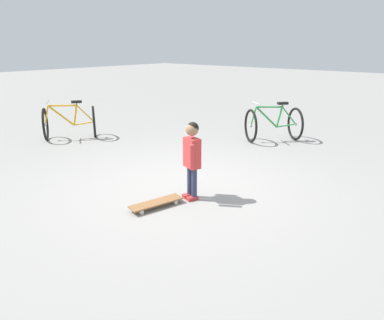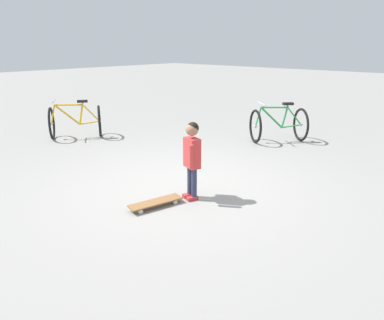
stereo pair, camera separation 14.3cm
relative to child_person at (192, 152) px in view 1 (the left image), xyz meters
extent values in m
plane|color=gray|center=(-0.43, 0.25, -0.66)|extent=(50.00, 50.00, 0.00)
cylinder|color=#2D3351|center=(0.05, -0.02, -0.42)|extent=(0.08, 0.08, 0.42)
cube|color=#B73333|center=(0.04, -0.04, -0.63)|extent=(0.12, 0.17, 0.05)
cylinder|color=#2D3351|center=(-0.05, 0.02, -0.42)|extent=(0.08, 0.08, 0.42)
cube|color=#B73333|center=(-0.06, -0.01, -0.63)|extent=(0.12, 0.17, 0.05)
cube|color=#D13838|center=(0.00, 0.00, -0.01)|extent=(0.27, 0.21, 0.40)
cylinder|color=#D13838|center=(0.12, -0.14, -0.01)|extent=(0.06, 0.06, 0.32)
cylinder|color=#D13838|center=(-0.13, 0.11, -0.01)|extent=(0.06, 0.06, 0.32)
sphere|color=#9E7051|center=(0.00, 0.00, 0.31)|extent=(0.17, 0.17, 0.17)
sphere|color=black|center=(0.00, 0.01, 0.32)|extent=(0.16, 0.16, 0.16)
cube|color=olive|center=(-0.17, -0.52, -0.59)|extent=(0.36, 0.74, 0.02)
cube|color=#B7B7BC|center=(-0.23, -0.76, -0.61)|extent=(0.11, 0.06, 0.02)
cube|color=#B7B7BC|center=(-0.11, -0.27, -0.61)|extent=(0.11, 0.06, 0.02)
cylinder|color=beige|center=(-0.16, -0.78, -0.63)|extent=(0.04, 0.06, 0.06)
cylinder|color=beige|center=(-0.30, -0.74, -0.63)|extent=(0.04, 0.06, 0.06)
cylinder|color=beige|center=(-0.04, -0.29, -0.63)|extent=(0.04, 0.06, 0.06)
cylinder|color=beige|center=(-0.18, -0.25, -0.63)|extent=(0.04, 0.06, 0.06)
torus|color=black|center=(-4.42, 0.30, -0.30)|extent=(0.62, 0.44, 0.71)
torus|color=black|center=(-3.85, 1.14, -0.30)|extent=(0.62, 0.44, 0.71)
cylinder|color=#B7B7BC|center=(-4.42, 0.30, -0.30)|extent=(0.08, 0.08, 0.06)
cylinder|color=#B7B7BC|center=(-3.85, 1.14, -0.30)|extent=(0.08, 0.08, 0.06)
cylinder|color=gold|center=(-4.22, 0.59, -0.13)|extent=(0.32, 0.45, 0.48)
cylinder|color=gold|center=(-4.20, 0.63, 0.09)|extent=(0.36, 0.51, 0.06)
cylinder|color=gold|center=(-4.06, 0.83, -0.12)|extent=(0.11, 0.14, 0.48)
cylinder|color=gold|center=(-3.97, 0.97, -0.33)|extent=(0.27, 0.37, 0.08)
cylinder|color=gold|center=(-3.94, 1.01, -0.11)|extent=(0.22, 0.31, 0.40)
cylinder|color=gold|center=(-4.39, 0.34, -0.10)|extent=(0.10, 0.13, 0.41)
cube|color=black|center=(-4.03, 0.87, 0.16)|extent=(0.21, 0.24, 0.05)
cylinder|color=#B7B7BC|center=(-4.36, 0.38, 0.18)|extent=(0.39, 0.28, 0.02)
torus|color=black|center=(-0.95, 3.05, -0.30)|extent=(0.59, 0.48, 0.71)
torus|color=black|center=(-0.31, 3.84, -0.30)|extent=(0.59, 0.48, 0.71)
cylinder|color=#B7B7BC|center=(-0.95, 3.05, -0.30)|extent=(0.08, 0.08, 0.06)
cylinder|color=#B7B7BC|center=(-0.31, 3.84, -0.30)|extent=(0.08, 0.08, 0.06)
cylinder|color=green|center=(-0.74, 3.32, -0.13)|extent=(0.35, 0.43, 0.48)
cylinder|color=green|center=(-0.71, 3.36, 0.09)|extent=(0.40, 0.48, 0.06)
cylinder|color=green|center=(-0.55, 3.55, -0.12)|extent=(0.12, 0.13, 0.48)
cylinder|color=green|center=(-0.45, 3.68, -0.33)|extent=(0.29, 0.36, 0.08)
cylinder|color=green|center=(-0.42, 3.72, -0.11)|extent=(0.24, 0.29, 0.40)
cylinder|color=green|center=(-0.92, 3.09, -0.10)|extent=(0.11, 0.12, 0.41)
cube|color=black|center=(-0.52, 3.59, 0.16)|extent=(0.22, 0.23, 0.05)
cylinder|color=#B7B7BC|center=(-0.89, 3.13, 0.18)|extent=(0.37, 0.31, 0.02)
camera|label=1|loc=(2.92, -3.44, 1.36)|focal=33.54mm
camera|label=2|loc=(3.03, -3.34, 1.36)|focal=33.54mm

